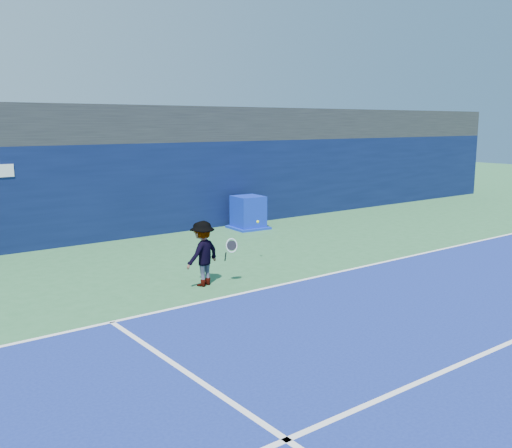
{
  "coord_description": "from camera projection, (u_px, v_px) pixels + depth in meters",
  "views": [
    {
      "loc": [
        -8.97,
        -6.62,
        3.65
      ],
      "look_at": [
        0.04,
        5.2,
        1.0
      ],
      "focal_mm": 40.0,
      "sensor_mm": 36.0,
      "label": 1
    }
  ],
  "objects": [
    {
      "name": "ground",
      "position": [
        415.0,
        311.0,
        11.18
      ],
      "size": [
        80.0,
        80.0,
        0.0
      ],
      "primitive_type": "plane",
      "color": "#2E673B",
      "rests_on": "ground"
    },
    {
      "name": "baseline",
      "position": [
        311.0,
        278.0,
        13.52
      ],
      "size": [
        24.0,
        0.1,
        0.01
      ],
      "primitive_type": "cube",
      "color": "white",
      "rests_on": "ground"
    },
    {
      "name": "stadium_band",
      "position": [
        144.0,
        124.0,
        19.55
      ],
      "size": [
        36.0,
        3.0,
        1.2
      ],
      "primitive_type": "cube",
      "color": "black",
      "rests_on": "back_wall_assembly"
    },
    {
      "name": "back_wall_assembly",
      "position": [
        160.0,
        188.0,
        19.13
      ],
      "size": [
        36.0,
        1.03,
        3.0
      ],
      "color": "#0A1338",
      "rests_on": "ground"
    },
    {
      "name": "equipment_cart",
      "position": [
        248.0,
        214.0,
        19.84
      ],
      "size": [
        1.28,
        1.28,
        1.14
      ],
      "color": "#0C22A8",
      "rests_on": "ground"
    },
    {
      "name": "tennis_player",
      "position": [
        203.0,
        253.0,
        12.84
      ],
      "size": [
        1.27,
        0.82,
        1.48
      ],
      "color": "silver",
      "rests_on": "ground"
    },
    {
      "name": "tennis_ball",
      "position": [
        258.0,
        222.0,
        15.04
      ],
      "size": [
        0.08,
        0.08,
        0.08
      ],
      "color": "#D6E819",
      "rests_on": "ground"
    }
  ]
}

